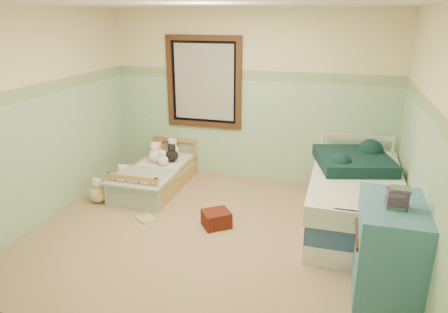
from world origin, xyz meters
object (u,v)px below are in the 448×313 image
(plush_floor_cream, at_px, (124,180))
(twin_bed_frame, at_px, (352,218))
(floor_book, at_px, (146,219))
(plush_floor_tan, at_px, (99,194))
(red_pillow, at_px, (216,219))
(toddler_bed_frame, at_px, (157,181))
(dresser, at_px, (388,249))

(plush_floor_cream, distance_m, twin_bed_frame, 3.20)
(plush_floor_cream, xyz_separation_m, floor_book, (0.74, -0.80, -0.11))
(plush_floor_cream, bearing_deg, floor_book, -47.09)
(plush_floor_tan, bearing_deg, twin_bed_frame, 4.61)
(twin_bed_frame, distance_m, red_pillow, 1.62)
(toddler_bed_frame, relative_size, twin_bed_frame, 0.76)
(plush_floor_tan, xyz_separation_m, floor_book, (0.83, -0.28, -0.11))
(twin_bed_frame, bearing_deg, plush_floor_tan, -175.39)
(plush_floor_cream, xyz_separation_m, twin_bed_frame, (3.19, -0.26, -0.01))
(twin_bed_frame, relative_size, dresser, 2.24)
(dresser, height_order, red_pillow, dresser)
(twin_bed_frame, distance_m, floor_book, 2.51)
(twin_bed_frame, bearing_deg, toddler_bed_frame, 171.01)
(plush_floor_cream, xyz_separation_m, red_pillow, (1.63, -0.71, -0.03))
(toddler_bed_frame, height_order, plush_floor_tan, plush_floor_tan)
(toddler_bed_frame, relative_size, floor_book, 6.45)
(plush_floor_tan, distance_m, twin_bed_frame, 3.29)
(twin_bed_frame, height_order, dresser, dresser)
(toddler_bed_frame, xyz_separation_m, twin_bed_frame, (2.75, -0.44, 0.02))
(toddler_bed_frame, bearing_deg, twin_bed_frame, -8.99)
(plush_floor_tan, relative_size, twin_bed_frame, 0.12)
(twin_bed_frame, xyz_separation_m, dresser, (0.27, -1.18, 0.33))
(toddler_bed_frame, relative_size, plush_floor_cream, 5.97)
(red_pillow, bearing_deg, toddler_bed_frame, 143.20)
(toddler_bed_frame, xyz_separation_m, dresser, (3.02, -1.61, 0.34))
(plush_floor_cream, distance_m, plush_floor_tan, 0.53)
(plush_floor_cream, relative_size, floor_book, 1.08)
(twin_bed_frame, bearing_deg, red_pillow, -163.66)
(red_pillow, bearing_deg, floor_book, -174.66)
(toddler_bed_frame, distance_m, plush_floor_tan, 0.88)
(plush_floor_tan, bearing_deg, dresser, -14.42)
(red_pillow, xyz_separation_m, floor_book, (-0.89, -0.08, -0.09))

